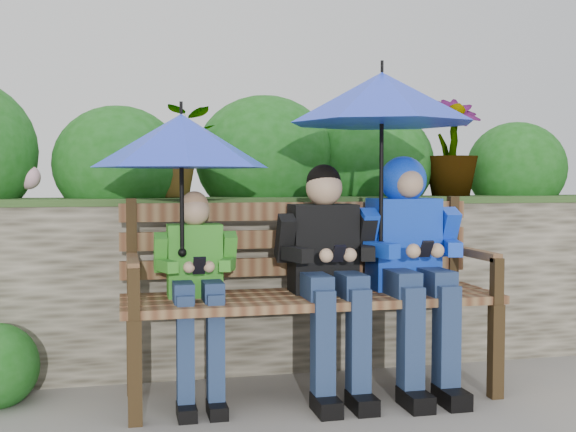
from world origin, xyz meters
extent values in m
plane|color=slate|center=(0.00, 0.00, 0.00)|extent=(60.00, 60.00, 0.00)
cube|color=#464133|center=(0.00, 0.75, 0.50)|extent=(8.00, 0.40, 1.00)
cube|color=#29411D|center=(0.00, 0.75, 1.01)|extent=(8.00, 0.42, 0.04)
cube|color=#29411D|center=(0.00, 1.95, 0.48)|extent=(8.00, 2.00, 0.96)
ellipsoid|color=#145011|center=(-0.85, 0.87, 1.23)|extent=(0.76, 0.61, 0.69)
ellipsoid|color=#145011|center=(0.07, 1.05, 1.27)|extent=(0.90, 0.72, 0.81)
ellipsoid|color=#145011|center=(0.80, 1.02, 1.24)|extent=(0.82, 0.65, 0.73)
ellipsoid|color=#145011|center=(1.82, 0.97, 1.21)|extent=(0.71, 0.57, 0.64)
sphere|color=#F0A9C2|center=(-1.35, 0.85, 1.15)|extent=(0.14, 0.14, 0.14)
sphere|color=#F0A9C2|center=(0.12, 0.85, 1.15)|extent=(0.14, 0.14, 0.14)
sphere|color=#F0A9C2|center=(1.99, 0.85, 1.15)|extent=(0.14, 0.14, 0.14)
imported|color=#145011|center=(-0.53, 0.85, 1.30)|extent=(0.48, 0.42, 0.53)
imported|color=#145011|center=(1.27, 0.85, 1.35)|extent=(0.36, 0.36, 0.64)
cube|color=#312312|center=(-0.78, -0.15, 0.25)|extent=(0.07, 0.07, 0.49)
cube|color=#312312|center=(-0.78, 0.35, 0.25)|extent=(0.07, 0.07, 0.49)
cube|color=#312312|center=(1.05, -0.15, 0.25)|extent=(0.07, 0.07, 0.49)
cube|color=#312312|center=(1.05, 0.35, 0.25)|extent=(0.07, 0.07, 0.49)
cube|color=brown|center=(0.13, -0.11, 0.51)|extent=(1.97, 0.11, 0.04)
cube|color=brown|center=(0.13, 0.03, 0.51)|extent=(1.97, 0.11, 0.04)
cube|color=brown|center=(0.13, 0.18, 0.51)|extent=(1.97, 0.11, 0.04)
cube|color=brown|center=(0.13, 0.32, 0.51)|extent=(1.97, 0.11, 0.04)
cube|color=#312312|center=(-0.78, 0.37, 0.77)|extent=(0.05, 0.05, 0.55)
cube|color=brown|center=(-0.78, 0.10, 0.73)|extent=(0.05, 0.51, 0.04)
cube|color=#312312|center=(-0.78, -0.15, 0.61)|extent=(0.05, 0.05, 0.24)
cube|color=#312312|center=(1.05, 0.37, 0.77)|extent=(0.05, 0.05, 0.55)
cube|color=brown|center=(1.05, 0.10, 0.73)|extent=(0.05, 0.51, 0.04)
cube|color=#312312|center=(1.05, -0.15, 0.61)|extent=(0.05, 0.05, 0.24)
cube|color=brown|center=(0.13, 0.38, 0.66)|extent=(1.97, 0.04, 0.10)
cube|color=brown|center=(0.13, 0.38, 0.81)|extent=(1.97, 0.04, 0.10)
cube|color=brown|center=(0.13, 0.38, 0.96)|extent=(1.97, 0.04, 0.10)
cube|color=#2C8522|center=(-0.47, 0.20, 0.72)|extent=(0.28, 0.16, 0.37)
sphere|color=tan|center=(-0.47, 0.18, 0.98)|extent=(0.15, 0.15, 0.15)
sphere|color=#A5774E|center=(-0.47, 0.19, 1.00)|extent=(0.15, 0.15, 0.15)
cube|color=#192944|center=(-0.54, 0.07, 0.58)|extent=(0.10, 0.26, 0.10)
cube|color=#192944|center=(-0.54, -0.06, 0.29)|extent=(0.08, 0.09, 0.58)
cube|color=black|center=(-0.54, -0.11, 0.03)|extent=(0.09, 0.18, 0.06)
cube|color=#192944|center=(-0.40, 0.07, 0.58)|extent=(0.10, 0.26, 0.10)
cube|color=#192944|center=(-0.40, -0.06, 0.29)|extent=(0.08, 0.09, 0.58)
cube|color=black|center=(-0.40, -0.11, 0.03)|extent=(0.09, 0.18, 0.06)
cube|color=#2C8522|center=(-0.65, 0.16, 0.77)|extent=(0.06, 0.15, 0.21)
cube|color=#2C8522|center=(-0.62, 0.05, 0.71)|extent=(0.10, 0.17, 0.06)
sphere|color=tan|center=(-0.52, -0.02, 0.71)|extent=(0.06, 0.06, 0.06)
cube|color=#2C8522|center=(-0.30, 0.16, 0.77)|extent=(0.06, 0.15, 0.21)
cube|color=#2C8522|center=(-0.32, 0.05, 0.71)|extent=(0.10, 0.17, 0.06)
sphere|color=tan|center=(-0.42, -0.02, 0.71)|extent=(0.06, 0.06, 0.06)
cube|color=black|center=(-0.47, -0.03, 0.72)|extent=(0.06, 0.07, 0.09)
cube|color=black|center=(0.22, 0.20, 0.77)|extent=(0.35, 0.20, 0.47)
sphere|color=tan|center=(0.22, 0.18, 1.09)|extent=(0.19, 0.19, 0.19)
sphere|color=black|center=(0.22, 0.19, 1.13)|extent=(0.18, 0.18, 0.18)
cube|color=#192944|center=(0.12, 0.04, 0.60)|extent=(0.12, 0.33, 0.12)
cube|color=#192944|center=(0.12, -0.13, 0.30)|extent=(0.10, 0.11, 0.60)
cube|color=black|center=(0.12, -0.19, 0.04)|extent=(0.11, 0.22, 0.08)
cube|color=#192944|center=(0.31, 0.04, 0.60)|extent=(0.12, 0.33, 0.12)
cube|color=#192944|center=(0.31, -0.13, 0.30)|extent=(0.10, 0.11, 0.60)
cube|color=black|center=(0.31, -0.19, 0.04)|extent=(0.11, 0.22, 0.08)
cube|color=black|center=(0.00, 0.15, 0.83)|extent=(0.08, 0.19, 0.26)
cube|color=black|center=(0.03, 0.02, 0.76)|extent=(0.13, 0.22, 0.07)
sphere|color=tan|center=(0.15, -0.08, 0.76)|extent=(0.07, 0.07, 0.07)
cube|color=black|center=(0.43, 0.15, 0.83)|extent=(0.08, 0.19, 0.26)
cube|color=black|center=(0.40, 0.02, 0.76)|extent=(0.13, 0.22, 0.07)
sphere|color=tan|center=(0.28, -0.08, 0.76)|extent=(0.07, 0.07, 0.07)
cube|color=black|center=(0.22, -0.09, 0.77)|extent=(0.06, 0.07, 0.09)
cube|color=#0136BC|center=(0.68, 0.20, 0.78)|extent=(0.37, 0.22, 0.50)
sphere|color=tan|center=(0.68, 0.18, 1.13)|extent=(0.21, 0.21, 0.21)
sphere|color=#0136BC|center=(0.68, 0.21, 1.14)|extent=(0.26, 0.26, 0.26)
sphere|color=tan|center=(0.68, 0.13, 1.12)|extent=(0.15, 0.15, 0.15)
cube|color=#192944|center=(0.58, 0.03, 0.60)|extent=(0.13, 0.35, 0.13)
cube|color=#192944|center=(0.58, -0.15, 0.30)|extent=(0.11, 0.12, 0.60)
cube|color=black|center=(0.58, -0.21, 0.04)|extent=(0.12, 0.24, 0.09)
cube|color=#192944|center=(0.77, 0.03, 0.60)|extent=(0.13, 0.35, 0.13)
cube|color=#192944|center=(0.77, -0.15, 0.30)|extent=(0.11, 0.12, 0.60)
cube|color=black|center=(0.77, -0.21, 0.04)|extent=(0.12, 0.24, 0.09)
cube|color=#0136BC|center=(0.44, 0.15, 0.85)|extent=(0.09, 0.20, 0.28)
cube|color=#0136BC|center=(0.48, 0.01, 0.77)|extent=(0.14, 0.23, 0.08)
sphere|color=tan|center=(0.61, -0.09, 0.77)|extent=(0.08, 0.08, 0.08)
cube|color=#0136BC|center=(0.91, 0.15, 0.85)|extent=(0.09, 0.20, 0.28)
cube|color=#0136BC|center=(0.88, 0.01, 0.77)|extent=(0.14, 0.23, 0.08)
sphere|color=tan|center=(0.74, -0.09, 0.77)|extent=(0.08, 0.08, 0.08)
cube|color=black|center=(0.68, -0.10, 0.78)|extent=(0.06, 0.07, 0.09)
cone|color=blue|center=(-0.54, 0.08, 1.33)|extent=(0.88, 0.88, 0.26)
cylinder|color=black|center=(-0.54, 0.08, 1.49)|extent=(0.02, 0.02, 0.06)
cylinder|color=black|center=(-0.54, 0.08, 1.05)|extent=(0.02, 0.02, 0.55)
sphere|color=black|center=(-0.54, 0.08, 0.78)|extent=(0.04, 0.04, 0.04)
cone|color=blue|center=(0.50, 0.08, 1.56)|extent=(0.98, 0.98, 0.27)
cylinder|color=black|center=(0.50, 0.08, 1.73)|extent=(0.02, 0.02, 0.06)
cylinder|color=black|center=(0.50, 0.08, 1.18)|extent=(0.02, 0.02, 0.77)
sphere|color=black|center=(0.50, 0.08, 0.80)|extent=(0.04, 0.04, 0.04)
camera|label=1|loc=(-0.84, -3.51, 1.14)|focal=45.00mm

